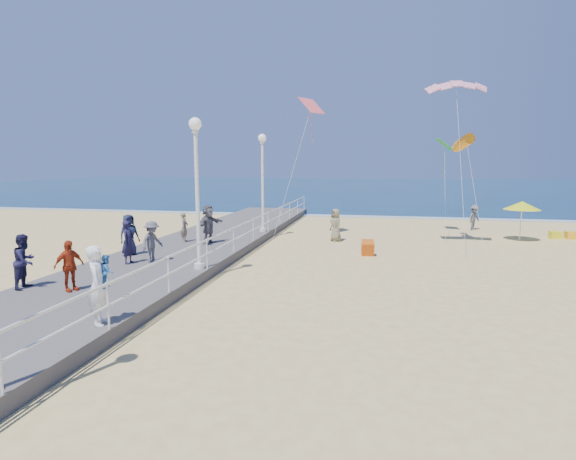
% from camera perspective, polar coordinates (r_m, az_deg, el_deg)
% --- Properties ---
extents(ground, '(160.00, 160.00, 0.00)m').
position_cam_1_polar(ground, '(15.42, 7.70, -7.25)').
color(ground, '#E8CA79').
rests_on(ground, ground).
extents(ocean, '(160.00, 90.00, 0.05)m').
position_cam_1_polar(ocean, '(79.93, 10.92, 5.38)').
color(ocean, '#0C2D4B').
rests_on(ocean, ground).
extents(surf_line, '(160.00, 1.20, 0.04)m').
position_cam_1_polar(surf_line, '(35.57, 9.97, 1.70)').
color(surf_line, white).
rests_on(surf_line, ground).
extents(boardwalk, '(5.00, 44.00, 0.40)m').
position_cam_1_polar(boardwalk, '(17.51, -17.69, -5.00)').
color(boardwalk, '#65605C').
rests_on(boardwalk, ground).
extents(railing, '(0.05, 42.00, 0.55)m').
position_cam_1_polar(railing, '(16.25, -10.29, -1.98)').
color(railing, white).
rests_on(railing, boardwalk).
extents(lamp_post_mid, '(0.44, 0.44, 5.32)m').
position_cam_1_polar(lamp_post_mid, '(16.11, -11.51, 6.53)').
color(lamp_post_mid, white).
rests_on(lamp_post_mid, boardwalk).
extents(lamp_post_far, '(0.44, 0.44, 5.32)m').
position_cam_1_polar(lamp_post_far, '(24.64, -3.26, 7.32)').
color(lamp_post_far, white).
rests_on(lamp_post_far, boardwalk).
extents(woman_holding_toddler, '(0.69, 0.81, 1.89)m').
position_cam_1_polar(woman_holding_toddler, '(11.44, -22.97, -6.48)').
color(woman_holding_toddler, white).
rests_on(woman_holding_toddler, boardwalk).
extents(toddler_held, '(0.44, 0.48, 0.80)m').
position_cam_1_polar(toddler_held, '(11.40, -22.01, -4.88)').
color(toddler_held, '#357ACA').
rests_on(toddler_held, boardwalk).
extents(spectator_0, '(0.39, 0.60, 1.63)m').
position_cam_1_polar(spectator_0, '(17.94, -19.60, -1.46)').
color(spectator_0, '#1B1835').
rests_on(spectator_0, boardwalk).
extents(spectator_2, '(0.83, 1.13, 1.57)m').
position_cam_1_polar(spectator_2, '(17.97, -16.87, -1.41)').
color(spectator_2, '#57565B').
rests_on(spectator_2, boardwalk).
extents(spectator_3, '(0.71, 0.97, 1.53)m').
position_cam_1_polar(spectator_3, '(14.77, -26.05, -4.11)').
color(spectator_3, '#B43516').
rests_on(spectator_3, boardwalk).
extents(spectator_4, '(0.89, 0.99, 1.69)m').
position_cam_1_polar(spectator_4, '(19.57, -19.53, -0.57)').
color(spectator_4, '#1B213C').
rests_on(spectator_4, boardwalk).
extents(spectator_5, '(0.97, 1.79, 1.84)m').
position_cam_1_polar(spectator_5, '(21.43, -10.06, 0.74)').
color(spectator_5, '#5B5A5F').
rests_on(spectator_5, boardwalk).
extents(spectator_6, '(0.40, 0.55, 1.43)m').
position_cam_1_polar(spectator_6, '(22.15, -13.02, 0.36)').
color(spectator_6, '#846E5B').
rests_on(spectator_6, boardwalk).
extents(spectator_7, '(0.75, 0.89, 1.66)m').
position_cam_1_polar(spectator_7, '(15.78, -30.43, -3.42)').
color(spectator_7, '#1E1C3E').
rests_on(spectator_7, boardwalk).
extents(beach_walker_a, '(1.11, 1.16, 1.58)m').
position_cam_1_polar(beach_walker_a, '(30.44, 22.57, 1.48)').
color(beach_walker_a, '#5B5C60').
rests_on(beach_walker_a, ground).
extents(beach_walker_c, '(0.95, 1.02, 1.76)m').
position_cam_1_polar(beach_walker_c, '(24.17, 6.07, 0.64)').
color(beach_walker_c, '#7F7558').
rests_on(beach_walker_c, ground).
extents(box_kite, '(0.62, 0.76, 0.74)m').
position_cam_1_polar(box_kite, '(20.68, 10.08, -2.41)').
color(box_kite, red).
rests_on(box_kite, ground).
extents(beach_umbrella, '(1.90, 1.90, 2.14)m').
position_cam_1_polar(beach_umbrella, '(27.14, 27.59, 2.77)').
color(beach_umbrella, white).
rests_on(beach_umbrella, ground).
extents(beach_chair_left, '(0.55, 0.55, 0.40)m').
position_cam_1_polar(beach_chair_left, '(29.06, 30.81, -0.55)').
color(beach_chair_left, yellow).
rests_on(beach_chair_left, ground).
extents(beach_chair_right, '(0.55, 0.55, 0.40)m').
position_cam_1_polar(beach_chair_right, '(29.40, 32.30, -0.57)').
color(beach_chair_right, '#FFB01A').
rests_on(beach_chair_right, ground).
extents(kite_parafoil, '(2.79, 0.94, 0.65)m').
position_cam_1_polar(kite_parafoil, '(23.36, 20.64, 17.00)').
color(kite_parafoil, '#EF1C52').
extents(kite_windsock, '(0.98, 2.55, 1.05)m').
position_cam_1_polar(kite_windsock, '(24.66, 21.48, 10.34)').
color(kite_windsock, orange).
extents(kite_diamond_pink, '(1.44, 1.55, 0.88)m').
position_cam_1_polar(kite_diamond_pink, '(25.19, 3.03, 15.48)').
color(kite_diamond_pink, '#FF5D5E').
extents(kite_diamond_green, '(0.96, 1.18, 0.72)m').
position_cam_1_polar(kite_diamond_green, '(28.30, 19.26, 10.22)').
color(kite_diamond_green, green).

